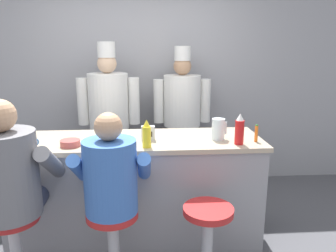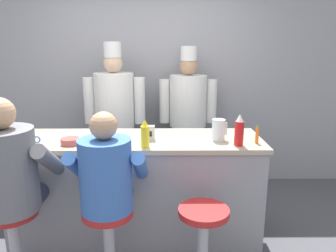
{
  "view_description": "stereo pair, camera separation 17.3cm",
  "coord_description": "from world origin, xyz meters",
  "px_view_note": "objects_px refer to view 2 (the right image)",
  "views": [
    {
      "loc": [
        0.09,
        -2.43,
        1.77
      ],
      "look_at": [
        0.28,
        0.31,
        1.09
      ],
      "focal_mm": 35.0,
      "sensor_mm": 36.0,
      "label": 1
    },
    {
      "loc": [
        0.26,
        -2.44,
        1.77
      ],
      "look_at": [
        0.28,
        0.31,
        1.09
      ],
      "focal_mm": 35.0,
      "sensor_mm": 36.0,
      "label": 2
    }
  ],
  "objects_px": {
    "ketchup_bottle_red": "(239,131)",
    "cook_in_whites_far": "(188,113)",
    "coffee_mug_blue": "(31,140)",
    "diner_seated_grey": "(9,175)",
    "water_pitcher_clear": "(219,130)",
    "napkin_dispenser_chrome": "(148,133)",
    "mustard_bottle_yellow": "(145,134)",
    "diner_seated_blue": "(107,181)",
    "cook_in_whites_near": "(115,114)",
    "coffee_mug_tan": "(4,142)",
    "empty_stool_round": "(203,233)",
    "hot_sauce_bottle_orange": "(257,135)",
    "cereal_bowl": "(71,141)",
    "breakfast_plate": "(98,143)"
  },
  "relations": [
    {
      "from": "ketchup_bottle_red",
      "to": "cook_in_whites_far",
      "type": "distance_m",
      "value": 1.36
    },
    {
      "from": "coffee_mug_blue",
      "to": "diner_seated_grey",
      "type": "height_order",
      "value": "diner_seated_grey"
    },
    {
      "from": "water_pitcher_clear",
      "to": "napkin_dispenser_chrome",
      "type": "relative_size",
      "value": 1.47
    },
    {
      "from": "diner_seated_grey",
      "to": "mustard_bottle_yellow",
      "type": "bearing_deg",
      "value": 18.56
    },
    {
      "from": "diner_seated_grey",
      "to": "diner_seated_blue",
      "type": "bearing_deg",
      "value": -0.45
    },
    {
      "from": "cook_in_whites_near",
      "to": "coffee_mug_tan",
      "type": "bearing_deg",
      "value": -120.26
    },
    {
      "from": "diner_seated_grey",
      "to": "empty_stool_round",
      "type": "distance_m",
      "value": 1.48
    },
    {
      "from": "coffee_mug_tan",
      "to": "coffee_mug_blue",
      "type": "xyz_separation_m",
      "value": [
        0.19,
        0.05,
        0.0
      ]
    },
    {
      "from": "hot_sauce_bottle_orange",
      "to": "diner_seated_blue",
      "type": "relative_size",
      "value": 0.11
    },
    {
      "from": "mustard_bottle_yellow",
      "to": "cook_in_whites_far",
      "type": "relative_size",
      "value": 0.13
    },
    {
      "from": "ketchup_bottle_red",
      "to": "diner_seated_grey",
      "type": "distance_m",
      "value": 1.78
    },
    {
      "from": "coffee_mug_blue",
      "to": "diner_seated_blue",
      "type": "bearing_deg",
      "value": -29.15
    },
    {
      "from": "coffee_mug_blue",
      "to": "napkin_dispenser_chrome",
      "type": "height_order",
      "value": "napkin_dispenser_chrome"
    },
    {
      "from": "hot_sauce_bottle_orange",
      "to": "diner_seated_blue",
      "type": "height_order",
      "value": "diner_seated_blue"
    },
    {
      "from": "mustard_bottle_yellow",
      "to": "cereal_bowl",
      "type": "xyz_separation_m",
      "value": [
        -0.62,
        0.07,
        -0.08
      ]
    },
    {
      "from": "breakfast_plate",
      "to": "ketchup_bottle_red",
      "type": "bearing_deg",
      "value": -1.43
    },
    {
      "from": "cereal_bowl",
      "to": "breakfast_plate",
      "type": "bearing_deg",
      "value": -3.53
    },
    {
      "from": "mustard_bottle_yellow",
      "to": "diner_seated_grey",
      "type": "distance_m",
      "value": 1.04
    },
    {
      "from": "hot_sauce_bottle_orange",
      "to": "diner_seated_blue",
      "type": "bearing_deg",
      "value": -160.42
    },
    {
      "from": "ketchup_bottle_red",
      "to": "mustard_bottle_yellow",
      "type": "distance_m",
      "value": 0.77
    },
    {
      "from": "water_pitcher_clear",
      "to": "breakfast_plate",
      "type": "height_order",
      "value": "water_pitcher_clear"
    },
    {
      "from": "mustard_bottle_yellow",
      "to": "napkin_dispenser_chrome",
      "type": "bearing_deg",
      "value": 86.29
    },
    {
      "from": "diner_seated_blue",
      "to": "cook_in_whites_far",
      "type": "bearing_deg",
      "value": 67.43
    },
    {
      "from": "diner_seated_blue",
      "to": "cook_in_whites_far",
      "type": "relative_size",
      "value": 0.76
    },
    {
      "from": "mustard_bottle_yellow",
      "to": "coffee_mug_tan",
      "type": "bearing_deg",
      "value": -179.79
    },
    {
      "from": "breakfast_plate",
      "to": "diner_seated_blue",
      "type": "xyz_separation_m",
      "value": [
        0.13,
        -0.39,
        -0.17
      ]
    },
    {
      "from": "coffee_mug_blue",
      "to": "diner_seated_grey",
      "type": "bearing_deg",
      "value": -93.64
    },
    {
      "from": "empty_stool_round",
      "to": "water_pitcher_clear",
      "type": "bearing_deg",
      "value": 71.86
    },
    {
      "from": "empty_stool_round",
      "to": "ketchup_bottle_red",
      "type": "bearing_deg",
      "value": 50.71
    },
    {
      "from": "cook_in_whites_near",
      "to": "cook_in_whites_far",
      "type": "distance_m",
      "value": 0.87
    },
    {
      "from": "hot_sauce_bottle_orange",
      "to": "water_pitcher_clear",
      "type": "distance_m",
      "value": 0.32
    },
    {
      "from": "water_pitcher_clear",
      "to": "cook_in_whites_far",
      "type": "bearing_deg",
      "value": 99.01
    },
    {
      "from": "cereal_bowl",
      "to": "coffee_mug_blue",
      "type": "height_order",
      "value": "coffee_mug_blue"
    },
    {
      "from": "cereal_bowl",
      "to": "empty_stool_round",
      "type": "distance_m",
      "value": 1.29
    },
    {
      "from": "water_pitcher_clear",
      "to": "coffee_mug_tan",
      "type": "height_order",
      "value": "water_pitcher_clear"
    },
    {
      "from": "coffee_mug_blue",
      "to": "diner_seated_blue",
      "type": "distance_m",
      "value": 0.81
    },
    {
      "from": "coffee_mug_blue",
      "to": "napkin_dispenser_chrome",
      "type": "bearing_deg",
      "value": 8.97
    },
    {
      "from": "diner_seated_grey",
      "to": "diner_seated_blue",
      "type": "height_order",
      "value": "diner_seated_grey"
    },
    {
      "from": "empty_stool_round",
      "to": "cook_in_whites_far",
      "type": "bearing_deg",
      "value": 90.23
    },
    {
      "from": "coffee_mug_tan",
      "to": "cook_in_whites_far",
      "type": "relative_size",
      "value": 0.08
    },
    {
      "from": "coffee_mug_tan",
      "to": "diner_seated_blue",
      "type": "distance_m",
      "value": 0.95
    },
    {
      "from": "mustard_bottle_yellow",
      "to": "cook_in_whites_far",
      "type": "height_order",
      "value": "cook_in_whites_far"
    },
    {
      "from": "coffee_mug_blue",
      "to": "empty_stool_round",
      "type": "bearing_deg",
      "value": -16.51
    },
    {
      "from": "water_pitcher_clear",
      "to": "coffee_mug_blue",
      "type": "xyz_separation_m",
      "value": [
        -1.56,
        -0.13,
        -0.05
      ]
    },
    {
      "from": "water_pitcher_clear",
      "to": "diner_seated_grey",
      "type": "relative_size",
      "value": 0.13
    },
    {
      "from": "napkin_dispenser_chrome",
      "to": "empty_stool_round",
      "type": "height_order",
      "value": "napkin_dispenser_chrome"
    },
    {
      "from": "ketchup_bottle_red",
      "to": "coffee_mug_tan",
      "type": "xyz_separation_m",
      "value": [
        -1.9,
        -0.04,
        -0.08
      ]
    },
    {
      "from": "cook_in_whites_near",
      "to": "napkin_dispenser_chrome",
      "type": "bearing_deg",
      "value": -66.53
    },
    {
      "from": "hot_sauce_bottle_orange",
      "to": "coffee_mug_tan",
      "type": "relative_size",
      "value": 1.04
    },
    {
      "from": "cereal_bowl",
      "to": "coffee_mug_tan",
      "type": "distance_m",
      "value": 0.52
    }
  ]
}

